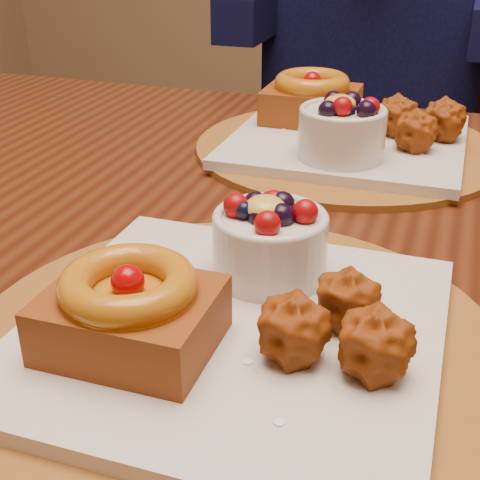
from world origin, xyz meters
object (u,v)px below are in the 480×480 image
dining_table (303,289)px  chair_far (420,132)px  place_setting_far (345,130)px  place_setting_near (231,314)px

dining_table → chair_far: (0.05, 0.98, -0.12)m
dining_table → place_setting_far: 0.24m
dining_table → place_setting_near: (-0.00, -0.22, 0.10)m
chair_far → dining_table: bearing=-81.4°
dining_table → chair_far: chair_far is taller
dining_table → place_setting_far: bearing=91.0°
place_setting_far → place_setting_near: bearing=-89.9°
place_setting_near → dining_table: bearing=89.3°
place_setting_near → place_setting_far: (-0.00, 0.43, 0.00)m
place_setting_near → place_setting_far: 0.43m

